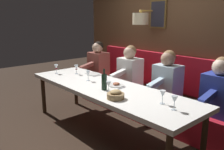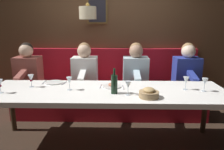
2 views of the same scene
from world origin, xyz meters
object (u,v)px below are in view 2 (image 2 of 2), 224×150
object	(u,v)px
diner_near	(136,69)
diner_middle	(85,69)
diner_nearest	(187,70)
wine_glass_2	(31,78)
wine_glass_3	(128,85)
wine_glass_1	(69,81)
wine_glass_5	(205,82)
diner_far	(28,69)
bread_bowl	(149,93)
wine_glass_0	(186,81)
dining_table	(106,95)
wine_bottle	(114,84)
wine_glass_4	(0,84)

from	to	relation	value
diner_near	diner_middle	xyz separation A→B (m)	(0.00, 0.82, 0.00)
diner_nearest	wine_glass_2	bearing A→B (deg)	109.06
wine_glass_3	wine_glass_1	bearing A→B (deg)	76.56
diner_middle	wine_glass_5	size ratio (longest dim) A/B	4.82
diner_far	diner_near	bearing A→B (deg)	-90.00
wine_glass_1	bread_bowl	size ratio (longest dim) A/B	0.75
wine_glass_1	wine_glass_5	xyz separation A→B (m)	(-0.01, -1.64, 0.00)
wine_glass_1	wine_glass_2	bearing A→B (deg)	77.11
diner_nearest	wine_glass_2	distance (m)	2.35
wine_glass_0	dining_table	bearing A→B (deg)	92.43
wine_glass_5	wine_glass_3	bearing A→B (deg)	99.59
diner_far	wine_glass_3	distance (m)	1.90
wine_bottle	bread_bowl	xyz separation A→B (m)	(-0.13, -0.38, -0.07)
diner_far	wine_bottle	size ratio (longest dim) A/B	2.64
diner_far	wine_glass_5	size ratio (longest dim) A/B	4.82
wine_glass_4	wine_bottle	bearing A→B (deg)	-89.25
wine_glass_0	bread_bowl	world-z (taller)	wine_glass_0
diner_far	wine_glass_0	distance (m)	2.45
diner_nearest	wine_bottle	world-z (taller)	diner_nearest
wine_glass_3	wine_glass_4	bearing A→B (deg)	88.62
diner_near	diner_far	bearing A→B (deg)	90.00
bread_bowl	diner_far	bearing A→B (deg)	57.86
wine_glass_0	wine_bottle	world-z (taller)	wine_bottle
diner_far	wine_glass_4	world-z (taller)	diner_far
diner_near	wine_glass_2	distance (m)	1.60
diner_near	wine_glass_3	xyz separation A→B (m)	(-1.06, 0.17, 0.04)
wine_glass_0	wine_glass_4	distance (m)	2.23
wine_glass_1	wine_glass_4	bearing A→B (deg)	99.64
diner_near	bread_bowl	size ratio (longest dim) A/B	3.60
dining_table	wine_glass_3	bearing A→B (deg)	-123.82
diner_nearest	diner_far	size ratio (longest dim) A/B	1.00
diner_nearest	dining_table	bearing A→B (deg)	125.09
wine_glass_3	wine_glass_0	bearing A→B (deg)	-73.28
wine_glass_0	wine_glass_1	distance (m)	1.43
bread_bowl	diner_nearest	bearing A→B (deg)	-34.09
wine_glass_3	dining_table	bearing A→B (deg)	56.18
diner_middle	wine_glass_2	world-z (taller)	diner_middle
diner_far	bread_bowl	world-z (taller)	diner_far
diner_middle	bread_bowl	bearing A→B (deg)	-142.35
wine_bottle	diner_middle	bearing A→B (deg)	26.11
dining_table	wine_bottle	world-z (taller)	wine_bottle
diner_middle	wine_glass_4	distance (m)	1.33
wine_glass_1	bread_bowl	xyz separation A→B (m)	(-0.25, -0.94, -0.07)
diner_far	wine_glass_2	distance (m)	0.85
wine_glass_0	wine_glass_2	xyz separation A→B (m)	(0.07, 1.95, -0.00)
diner_far	wine_glass_5	distance (m)	2.66
wine_bottle	wine_glass_4	bearing A→B (deg)	90.75
diner_far	wine_glass_4	xyz separation A→B (m)	(-1.02, -0.08, 0.04)
bread_bowl	diner_near	bearing A→B (deg)	2.65
wine_glass_3	diner_near	bearing A→B (deg)	-9.31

